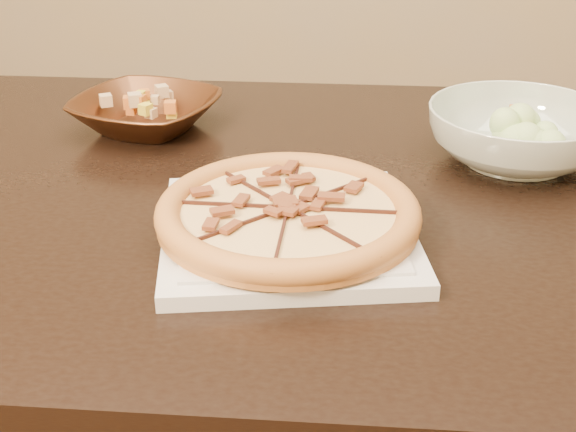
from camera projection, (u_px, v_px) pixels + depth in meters
The scene contains 7 objects.
dining_table at pixel (245, 254), 1.09m from camera, with size 1.44×0.98×0.75m.
plate at pixel (288, 231), 0.91m from camera, with size 0.34×0.34×0.02m.
pizza at pixel (288, 213), 0.90m from camera, with size 0.30×0.30×0.03m.
bronze_bowl at pixel (146, 113), 1.22m from camera, with size 0.21×0.21×0.05m, color brown.
mixed_dish at pixel (144, 88), 1.20m from camera, with size 0.11×0.10×0.03m.
salad_bowl at pixel (518, 135), 1.10m from camera, with size 0.25×0.25×0.08m, color #B5C5BA.
salad at pixel (523, 96), 1.07m from camera, with size 0.12×0.11×0.04m.
Camera 1 is at (0.05, -0.95, 1.19)m, focal length 50.00 mm.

